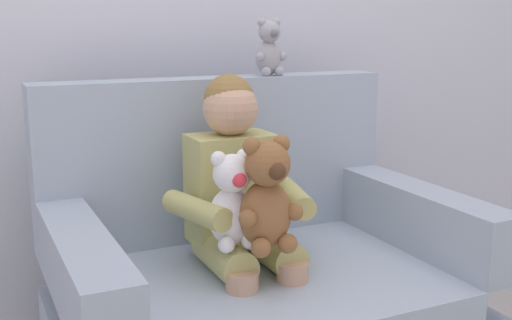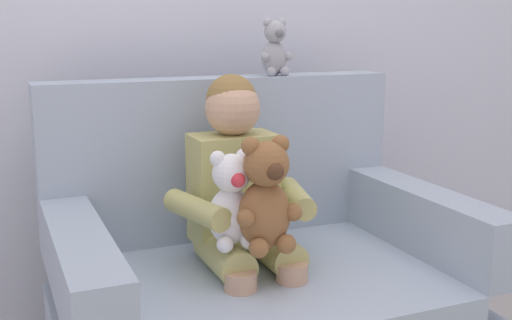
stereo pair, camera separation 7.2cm
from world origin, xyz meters
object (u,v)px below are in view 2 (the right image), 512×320
seated_child (241,197)px  plush_grey_on_backrest (275,49)px  plush_white (231,202)px  plush_brown (266,198)px  armchair (258,302)px

seated_child → plush_grey_on_backrest: bearing=57.1°
plush_white → plush_grey_on_backrest: (0.33, 0.42, 0.40)m
plush_white → plush_grey_on_backrest: 0.67m
plush_brown → plush_grey_on_backrest: size_ratio=1.63×
armchair → plush_grey_on_backrest: size_ratio=6.21×
plush_brown → plush_grey_on_backrest: bearing=72.0°
seated_child → plush_brown: (-0.00, -0.20, 0.05)m
plush_white → plush_brown: (0.08, -0.07, 0.02)m
armchair → plush_brown: bearing=-106.8°
armchair → plush_brown: size_ratio=3.80×
seated_child → plush_brown: bearing=-84.4°
armchair → seated_child: (-0.05, 0.02, 0.34)m
seated_child → plush_brown: size_ratio=2.54×
plush_grey_on_backrest → plush_white: bearing=-142.2°
plush_white → plush_brown: plush_brown is taller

